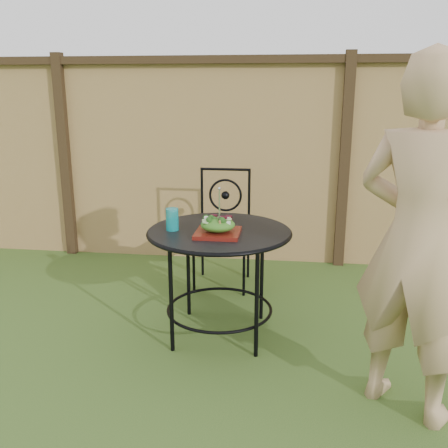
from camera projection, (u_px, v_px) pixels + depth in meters
name	position (u px, v px, depth m)	size (l,w,h in m)	color
ground	(133.00, 385.00, 2.77)	(60.00, 60.00, 0.00)	#264516
fence	(201.00, 160.00, 4.62)	(8.00, 0.12, 1.90)	tan
patio_table	(219.00, 251.00, 3.20)	(0.92, 0.92, 0.72)	black
patio_chair	(223.00, 225.00, 4.10)	(0.46, 0.46, 0.95)	black
diner	(419.00, 243.00, 2.36)	(0.65, 0.42, 1.77)	tan
salad_plate	(218.00, 233.00, 3.05)	(0.27, 0.27, 0.02)	#4E190B
salad	(218.00, 225.00, 3.04)	(0.21, 0.21, 0.08)	#235614
fork	(219.00, 204.00, 3.00)	(0.01, 0.01, 0.18)	silver
drinking_glass	(172.00, 219.00, 3.14)	(0.08, 0.08, 0.14)	#0D969B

